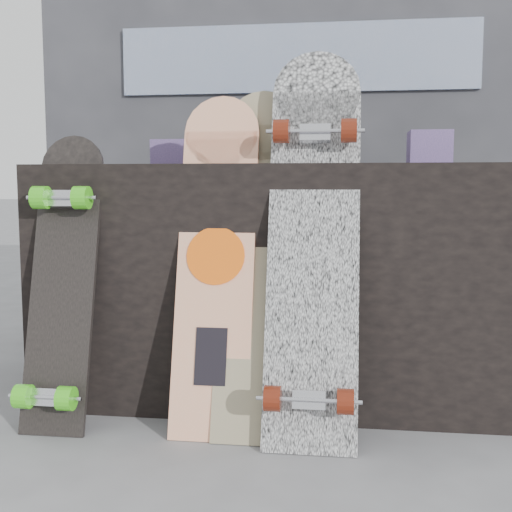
# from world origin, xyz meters

# --- Properties ---
(ground) EXTENTS (60.00, 60.00, 0.00)m
(ground) POSITION_xyz_m (0.00, 0.00, 0.00)
(ground) COLOR slate
(ground) RESTS_ON ground
(vendor_table) EXTENTS (1.60, 0.60, 0.80)m
(vendor_table) POSITION_xyz_m (0.00, 0.50, 0.40)
(vendor_table) COLOR black
(vendor_table) RESTS_ON ground
(booth) EXTENTS (2.40, 0.22, 2.20)m
(booth) POSITION_xyz_m (0.00, 1.35, 1.10)
(booth) COLOR #313135
(booth) RESTS_ON ground
(merch_box_purple) EXTENTS (0.18, 0.12, 0.10)m
(merch_box_purple) POSITION_xyz_m (-0.39, 0.63, 0.85)
(merch_box_purple) COLOR navy
(merch_box_purple) RESTS_ON vendor_table
(merch_box_small) EXTENTS (0.14, 0.14, 0.12)m
(merch_box_small) POSITION_xyz_m (0.51, 0.59, 0.86)
(merch_box_small) COLOR navy
(merch_box_small) RESTS_ON vendor_table
(merch_box_flat) EXTENTS (0.22, 0.10, 0.06)m
(merch_box_flat) POSITION_xyz_m (0.12, 0.63, 0.83)
(merch_box_flat) COLOR #D1B78C
(merch_box_flat) RESTS_ON vendor_table
(longboard_geisha) EXTENTS (0.23, 0.30, 1.02)m
(longboard_geisha) POSITION_xyz_m (-0.16, 0.19, 0.54)
(longboard_geisha) COLOR beige
(longboard_geisha) RESTS_ON ground
(longboard_celtic) EXTENTS (0.23, 0.35, 1.04)m
(longboard_celtic) POSITION_xyz_m (-0.04, 0.21, 0.55)
(longboard_celtic) COLOR beige
(longboard_celtic) RESTS_ON ground
(longboard_cascadia) EXTENTS (0.27, 0.41, 1.15)m
(longboard_cascadia) POSITION_xyz_m (0.13, 0.16, 0.60)
(longboard_cascadia) COLOR white
(longboard_cascadia) RESTS_ON ground
(skateboard_dark) EXTENTS (0.20, 0.31, 0.89)m
(skateboard_dark) POSITION_xyz_m (-0.63, 0.13, 0.46)
(skateboard_dark) COLOR black
(skateboard_dark) RESTS_ON ground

